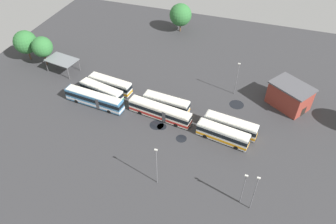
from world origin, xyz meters
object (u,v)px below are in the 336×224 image
object	(u,v)px
bus_row0_slot1	(231,125)
lamp_post_near_entrance	(157,165)
maintenance_shelter	(62,60)
bus_row2_slot3	(95,99)
bus_row0_slot2	(223,134)
tree_northwest	(42,47)
lamp_post_far_corner	(243,188)
lamp_post_by_building	(254,192)
bus_row1_slot1	(166,103)
bus_row2_slot2	(102,91)
bus_row2_slot1	(110,84)
lamp_post_mid_lot	(237,78)
bus_row1_slot2	(160,112)
tree_south_edge	(25,42)
depot_building	(290,96)
tree_north_edge	(181,15)

from	to	relation	value
bus_row0_slot1	lamp_post_near_entrance	distance (m)	21.43
maintenance_shelter	bus_row2_slot3	bearing A→B (deg)	146.11
bus_row2_slot3	maintenance_shelter	size ratio (longest dim) A/B	1.72
bus_row0_slot2	tree_northwest	size ratio (longest dim) A/B	1.36
lamp_post_far_corner	lamp_post_by_building	xyz separation A→B (m)	(-1.90, 0.70, 0.55)
bus_row1_slot1	bus_row2_slot2	xyz separation A→B (m)	(16.88, 0.88, 0.00)
bus_row2_slot1	bus_row0_slot1	bearing A→B (deg)	170.99
bus_row0_slot2	bus_row2_slot3	world-z (taller)	same
bus_row0_slot1	lamp_post_mid_lot	bearing A→B (deg)	-84.15
lamp_post_far_corner	bus_row2_slot1	bearing A→B (deg)	-31.24
bus_row1_slot2	bus_row2_slot1	distance (m)	16.74
lamp_post_mid_lot	tree_northwest	bearing A→B (deg)	4.09
bus_row2_slot3	lamp_post_far_corner	bearing A→B (deg)	157.42
bus_row0_slot1	bus_row2_slot1	distance (m)	32.52
maintenance_shelter	tree_south_edge	distance (m)	13.16
bus_row1_slot2	bus_row2_slot1	size ratio (longest dim) A/B	1.31
lamp_post_mid_lot	tree_south_edge	xyz separation A→B (m)	(59.91, 2.90, 0.57)
bus_row1_slot1	lamp_post_by_building	world-z (taller)	lamp_post_by_building
maintenance_shelter	lamp_post_mid_lot	distance (m)	47.39
maintenance_shelter	lamp_post_far_corner	bearing A→B (deg)	153.90
bus_row2_slot2	tree_northwest	world-z (taller)	tree_northwest
bus_row0_slot1	bus_row2_slot2	size ratio (longest dim) A/B	1.00
bus_row0_slot2	tree_south_edge	distance (m)	61.98
maintenance_shelter	depot_building	bearing A→B (deg)	-175.55
lamp_post_mid_lot	tree_south_edge	world-z (taller)	lamp_post_mid_lot
bus_row1_slot2	tree_north_edge	xyz separation A→B (m)	(8.19, -42.51, 3.95)
lamp_post_near_entrance	lamp_post_far_corner	bearing A→B (deg)	-177.10
bus_row2_slot1	bus_row1_slot2	bearing A→B (deg)	159.65
bus_row2_slot3	tree_north_edge	distance (m)	44.38
bus_row0_slot2	bus_row0_slot1	bearing A→B (deg)	-109.03
lamp_post_near_entrance	lamp_post_by_building	bearing A→B (deg)	-179.69
tree_south_edge	lamp_post_by_building	bearing A→B (deg)	156.89
bus_row1_slot1	bus_row1_slot2	xyz separation A→B (m)	(0.41, 3.41, 0.00)
lamp_post_by_building	tree_north_edge	xyz separation A→B (m)	(31.59, -59.95, 0.87)
bus_row2_slot2	lamp_post_by_building	distance (m)	44.71
lamp_post_far_corner	tree_north_edge	bearing A→B (deg)	-63.38
bus_row2_slot3	tree_south_edge	xyz separation A→B (m)	(28.30, -12.59, 3.76)
bus_row0_slot1	bus_row2_slot3	xyz separation A→B (m)	(33.02, 1.62, 0.00)
bus_row2_slot1	maintenance_shelter	size ratio (longest dim) A/B	1.32
bus_row2_slot2	tree_south_edge	distance (m)	30.11
lamp_post_near_entrance	tree_south_edge	distance (m)	58.47
bus_row1_slot1	bus_row2_slot2	bearing A→B (deg)	2.97
maintenance_shelter	tree_north_edge	world-z (taller)	tree_north_edge
lamp_post_near_entrance	lamp_post_by_building	distance (m)	17.68
maintenance_shelter	tree_south_edge	bearing A→B (deg)	-9.69
bus_row2_slot1	bus_row2_slot2	xyz separation A→B (m)	(0.78, 3.29, 0.00)
bus_row2_slot3	lamp_post_far_corner	world-z (taller)	lamp_post_far_corner
bus_row2_slot3	depot_building	world-z (taller)	depot_building
maintenance_shelter	lamp_post_far_corner	xyz separation A→B (m)	(-53.61, 26.26, 0.84)
bus_row2_slot1	bus_row2_slot3	xyz separation A→B (m)	(0.91, 6.71, 0.00)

